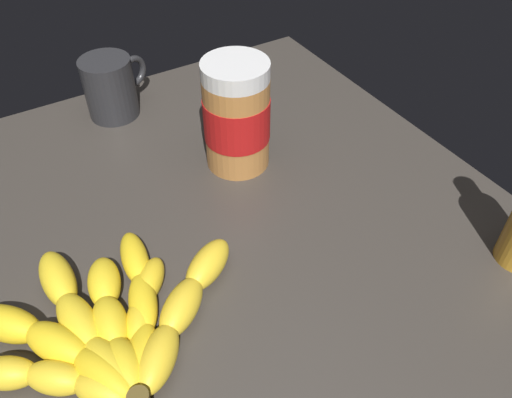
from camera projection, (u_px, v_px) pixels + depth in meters
ground_plane at (222, 238)px, 64.72cm from camera, size 71.78×77.42×4.23cm
banana_bunch at (110, 327)px, 51.04cm from camera, size 29.57×22.74×3.61cm
peanut_butter_jar at (237, 116)px, 67.37cm from camera, size 8.95×8.95×15.45cm
coffee_mug at (111, 87)px, 78.07cm from camera, size 11.11×7.76×9.38cm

